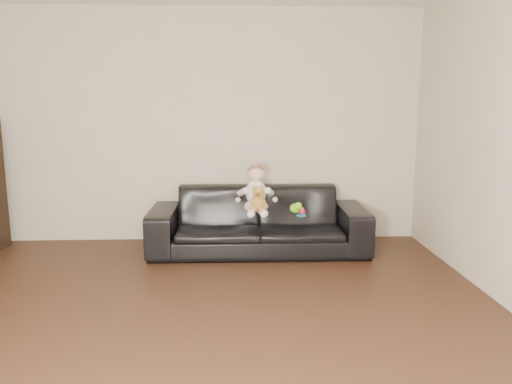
{
  "coord_description": "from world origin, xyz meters",
  "views": [
    {
      "loc": [
        0.42,
        -2.91,
        1.57
      ],
      "look_at": [
        0.63,
        2.14,
        0.66
      ],
      "focal_mm": 35.0,
      "sensor_mm": 36.0,
      "label": 1
    }
  ],
  "objects_px": {
    "sofa": "(258,220)",
    "teddy_bear": "(258,199)",
    "toy_green": "(295,208)",
    "baby": "(256,192)",
    "toy_blue_disc": "(301,215)",
    "toy_rattle": "(302,212)"
  },
  "relations": [
    {
      "from": "sofa",
      "to": "toy_green",
      "type": "bearing_deg",
      "value": -19.93
    },
    {
      "from": "baby",
      "to": "toy_rattle",
      "type": "xyz_separation_m",
      "value": [
        0.47,
        -0.1,
        -0.19
      ]
    },
    {
      "from": "baby",
      "to": "toy_green",
      "type": "bearing_deg",
      "value": -5.44
    },
    {
      "from": "teddy_bear",
      "to": "toy_rattle",
      "type": "bearing_deg",
      "value": 14.77
    },
    {
      "from": "baby",
      "to": "toy_rattle",
      "type": "bearing_deg",
      "value": -14.66
    },
    {
      "from": "teddy_bear",
      "to": "toy_green",
      "type": "xyz_separation_m",
      "value": [
        0.4,
        0.14,
        -0.13
      ]
    },
    {
      "from": "baby",
      "to": "toy_green",
      "type": "height_order",
      "value": "baby"
    },
    {
      "from": "toy_green",
      "to": "toy_rattle",
      "type": "bearing_deg",
      "value": -53.94
    },
    {
      "from": "sofa",
      "to": "toy_green",
      "type": "height_order",
      "value": "sofa"
    },
    {
      "from": "toy_green",
      "to": "toy_rattle",
      "type": "relative_size",
      "value": 2.18
    },
    {
      "from": "toy_rattle",
      "to": "baby",
      "type": "bearing_deg",
      "value": 168.45
    },
    {
      "from": "baby",
      "to": "toy_green",
      "type": "xyz_separation_m",
      "value": [
        0.41,
        -0.02,
        -0.17
      ]
    },
    {
      "from": "sofa",
      "to": "teddy_bear",
      "type": "distance_m",
      "value": 0.4
    },
    {
      "from": "teddy_bear",
      "to": "toy_green",
      "type": "height_order",
      "value": "teddy_bear"
    },
    {
      "from": "baby",
      "to": "toy_rattle",
      "type": "relative_size",
      "value": 7.5
    },
    {
      "from": "toy_rattle",
      "to": "toy_blue_disc",
      "type": "relative_size",
      "value": 0.71
    },
    {
      "from": "teddy_bear",
      "to": "toy_blue_disc",
      "type": "xyz_separation_m",
      "value": [
        0.44,
        0.01,
        -0.17
      ]
    },
    {
      "from": "teddy_bear",
      "to": "toy_blue_disc",
      "type": "height_order",
      "value": "teddy_bear"
    },
    {
      "from": "toy_green",
      "to": "toy_blue_disc",
      "type": "distance_m",
      "value": 0.14
    },
    {
      "from": "baby",
      "to": "toy_blue_disc",
      "type": "xyz_separation_m",
      "value": [
        0.45,
        -0.15,
        -0.22
      ]
    },
    {
      "from": "sofa",
      "to": "toy_blue_disc",
      "type": "relative_size",
      "value": 23.99
    },
    {
      "from": "baby",
      "to": "teddy_bear",
      "type": "distance_m",
      "value": 0.16
    }
  ]
}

